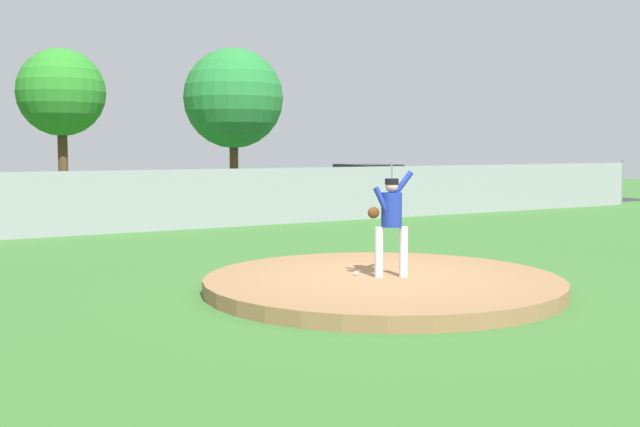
% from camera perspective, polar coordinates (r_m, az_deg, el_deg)
% --- Properties ---
extents(ground_plane, '(80.00, 80.00, 0.00)m').
position_cam_1_polar(ground_plane, '(17.14, -6.89, -2.52)').
color(ground_plane, '#386B2D').
extents(asphalt_strip, '(44.00, 7.00, 0.01)m').
position_cam_1_polar(asphalt_strip, '(25.12, -14.64, -0.27)').
color(asphalt_strip, '#2B2B2D').
rests_on(asphalt_strip, ground_plane).
extents(pitchers_mound, '(5.55, 5.55, 0.22)m').
position_cam_1_polar(pitchers_mound, '(11.92, 4.71, -5.25)').
color(pitchers_mound, olive).
rests_on(pitchers_mound, ground_plane).
extents(pitcher_youth, '(0.77, 0.32, 1.65)m').
position_cam_1_polar(pitcher_youth, '(11.74, 5.32, -0.22)').
color(pitcher_youth, silver).
rests_on(pitcher_youth, pitchers_mound).
extents(baseball, '(0.07, 0.07, 0.07)m').
position_cam_1_polar(baseball, '(11.96, 2.70, -4.49)').
color(baseball, white).
rests_on(baseball, pitchers_mound).
extents(chainlink_fence, '(36.76, 0.07, 1.73)m').
position_cam_1_polar(chainlink_fence, '(20.78, -11.31, 0.99)').
color(chainlink_fence, gray).
rests_on(chainlink_fence, ground_plane).
extents(parked_car_charcoal, '(2.05, 4.54, 1.59)m').
position_cam_1_polar(parked_car_charcoal, '(29.00, 3.59, 2.08)').
color(parked_car_charcoal, '#232328').
rests_on(parked_car_charcoal, ground_plane).
extents(tree_broad_right, '(3.63, 3.63, 6.32)m').
position_cam_1_polar(tree_broad_right, '(33.76, -18.81, 8.53)').
color(tree_broad_right, '#4C331E').
rests_on(tree_broad_right, ground_plane).
extents(tree_bushy_near, '(4.37, 4.37, 6.56)m').
position_cam_1_polar(tree_bushy_near, '(33.95, -6.50, 8.54)').
color(tree_bushy_near, '#4C331E').
rests_on(tree_bushy_near, ground_plane).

